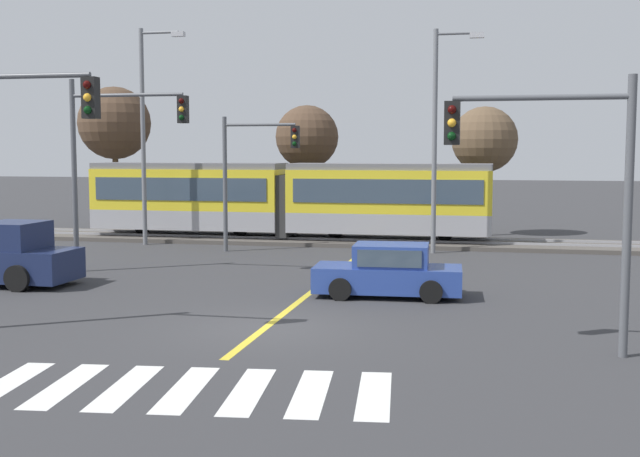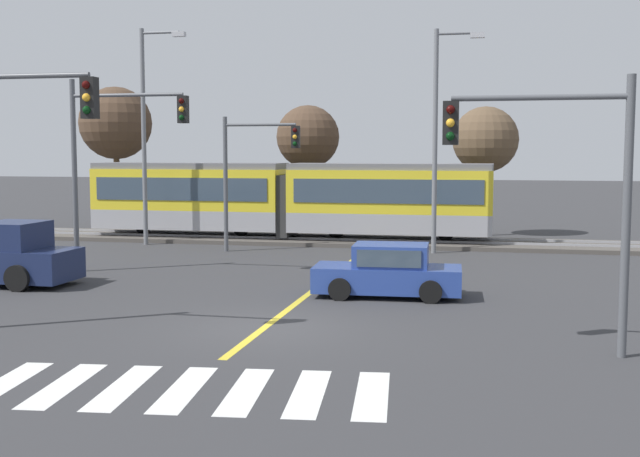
{
  "view_description": "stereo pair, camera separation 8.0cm",
  "coord_description": "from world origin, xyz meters",
  "px_view_note": "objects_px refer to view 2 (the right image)",
  "views": [
    {
      "loc": [
        5.19,
        -17.91,
        4.17
      ],
      "look_at": [
        -0.39,
        8.01,
        1.6
      ],
      "focal_mm": 45.0,
      "sensor_mm": 36.0,
      "label": 1
    },
    {
      "loc": [
        5.26,
        -17.89,
        4.17
      ],
      "look_at": [
        -0.39,
        8.01,
        1.6
      ],
      "focal_mm": 45.0,
      "sensor_mm": 36.0,
      "label": 2
    }
  ],
  "objects_px": {
    "sedan_crossing": "(388,272)",
    "traffic_light_mid_left": "(111,147)",
    "bare_tree_far_west": "(116,124)",
    "traffic_light_far_left": "(251,162)",
    "traffic_light_near_right": "(560,171)",
    "street_lamp_centre": "(439,129)",
    "bare_tree_west": "(308,137)",
    "street_lamp_west": "(147,125)",
    "light_rail_tram": "(288,197)",
    "bare_tree_east": "(485,140)"
  },
  "relations": [
    {
      "from": "sedan_crossing",
      "to": "bare_tree_west",
      "type": "distance_m",
      "value": 19.68
    },
    {
      "from": "light_rail_tram",
      "to": "street_lamp_centre",
      "type": "bearing_deg",
      "value": -22.14
    },
    {
      "from": "bare_tree_west",
      "to": "bare_tree_east",
      "type": "relative_size",
      "value": 1.03
    },
    {
      "from": "sedan_crossing",
      "to": "bare_tree_west",
      "type": "relative_size",
      "value": 0.66
    },
    {
      "from": "light_rail_tram",
      "to": "bare_tree_far_west",
      "type": "xyz_separation_m",
      "value": [
        -10.89,
        4.78,
        3.6
      ]
    },
    {
      "from": "light_rail_tram",
      "to": "street_lamp_centre",
      "type": "relative_size",
      "value": 2.05
    },
    {
      "from": "street_lamp_centre",
      "to": "bare_tree_east",
      "type": "xyz_separation_m",
      "value": [
        1.74,
        7.35,
        -0.37
      ]
    },
    {
      "from": "traffic_light_near_right",
      "to": "sedan_crossing",
      "type": "bearing_deg",
      "value": 126.26
    },
    {
      "from": "traffic_light_mid_left",
      "to": "street_lamp_centre",
      "type": "xyz_separation_m",
      "value": [
        10.5,
        7.7,
        0.75
      ]
    },
    {
      "from": "light_rail_tram",
      "to": "street_lamp_west",
      "type": "distance_m",
      "value": 7.07
    },
    {
      "from": "traffic_light_far_left",
      "to": "street_lamp_west",
      "type": "distance_m",
      "value": 5.68
    },
    {
      "from": "traffic_light_far_left",
      "to": "street_lamp_centre",
      "type": "height_order",
      "value": "street_lamp_centre"
    },
    {
      "from": "street_lamp_west",
      "to": "bare_tree_far_west",
      "type": "height_order",
      "value": "street_lamp_west"
    },
    {
      "from": "sedan_crossing",
      "to": "traffic_light_far_left",
      "type": "relative_size",
      "value": 0.77
    },
    {
      "from": "traffic_light_near_right",
      "to": "street_lamp_centre",
      "type": "relative_size",
      "value": 0.63
    },
    {
      "from": "bare_tree_west",
      "to": "street_lamp_west",
      "type": "bearing_deg",
      "value": -125.77
    },
    {
      "from": "traffic_light_near_right",
      "to": "bare_tree_east",
      "type": "distance_m",
      "value": 23.37
    },
    {
      "from": "light_rail_tram",
      "to": "bare_tree_west",
      "type": "distance_m",
      "value": 5.77
    },
    {
      "from": "light_rail_tram",
      "to": "street_lamp_west",
      "type": "bearing_deg",
      "value": -155.62
    },
    {
      "from": "traffic_light_far_left",
      "to": "bare_tree_far_west",
      "type": "bearing_deg",
      "value": 139.57
    },
    {
      "from": "traffic_light_near_right",
      "to": "street_lamp_centre",
      "type": "bearing_deg",
      "value": 102.45
    },
    {
      "from": "traffic_light_far_left",
      "to": "bare_tree_far_west",
      "type": "relative_size",
      "value": 0.73
    },
    {
      "from": "traffic_light_mid_left",
      "to": "bare_tree_west",
      "type": "height_order",
      "value": "traffic_light_mid_left"
    },
    {
      "from": "light_rail_tram",
      "to": "bare_tree_west",
      "type": "height_order",
      "value": "bare_tree_west"
    },
    {
      "from": "light_rail_tram",
      "to": "traffic_light_near_right",
      "type": "bearing_deg",
      "value": -60.62
    },
    {
      "from": "street_lamp_centre",
      "to": "bare_tree_west",
      "type": "xyz_separation_m",
      "value": [
        -7.3,
        7.91,
        -0.21
      ]
    },
    {
      "from": "traffic_light_mid_left",
      "to": "bare_tree_far_west",
      "type": "distance_m",
      "value": 17.12
    },
    {
      "from": "traffic_light_far_left",
      "to": "traffic_light_near_right",
      "type": "distance_m",
      "value": 18.41
    },
    {
      "from": "street_lamp_west",
      "to": "bare_tree_far_west",
      "type": "relative_size",
      "value": 1.24
    },
    {
      "from": "light_rail_tram",
      "to": "sedan_crossing",
      "type": "distance_m",
      "value": 14.58
    },
    {
      "from": "traffic_light_far_left",
      "to": "bare_tree_far_west",
      "type": "xyz_separation_m",
      "value": [
        -10.42,
        8.87,
        1.94
      ]
    },
    {
      "from": "traffic_light_mid_left",
      "to": "bare_tree_west",
      "type": "bearing_deg",
      "value": 78.39
    },
    {
      "from": "traffic_light_far_left",
      "to": "traffic_light_mid_left",
      "type": "distance_m",
      "value": 7.15
    },
    {
      "from": "sedan_crossing",
      "to": "traffic_light_far_left",
      "type": "bearing_deg",
      "value": 127.39
    },
    {
      "from": "light_rail_tram",
      "to": "bare_tree_east",
      "type": "distance_m",
      "value": 10.24
    },
    {
      "from": "traffic_light_near_right",
      "to": "bare_tree_far_west",
      "type": "distance_m",
      "value": 31.96
    },
    {
      "from": "traffic_light_mid_left",
      "to": "bare_tree_west",
      "type": "relative_size",
      "value": 1.01
    },
    {
      "from": "traffic_light_near_right",
      "to": "bare_tree_west",
      "type": "xyz_separation_m",
      "value": [
        -10.81,
        23.84,
        1.1
      ]
    },
    {
      "from": "traffic_light_far_left",
      "to": "bare_tree_west",
      "type": "relative_size",
      "value": 0.85
    },
    {
      "from": "bare_tree_east",
      "to": "bare_tree_far_west",
      "type": "bearing_deg",
      "value": 179.11
    },
    {
      "from": "traffic_light_mid_left",
      "to": "bare_tree_east",
      "type": "distance_m",
      "value": 19.4
    },
    {
      "from": "street_lamp_centre",
      "to": "traffic_light_mid_left",
      "type": "bearing_deg",
      "value": -143.76
    },
    {
      "from": "traffic_light_near_right",
      "to": "bare_tree_far_west",
      "type": "height_order",
      "value": "bare_tree_far_west"
    },
    {
      "from": "bare_tree_far_west",
      "to": "traffic_light_near_right",
      "type": "bearing_deg",
      "value": -47.67
    },
    {
      "from": "traffic_light_mid_left",
      "to": "bare_tree_far_west",
      "type": "bearing_deg",
      "value": 115.93
    },
    {
      "from": "sedan_crossing",
      "to": "traffic_light_mid_left",
      "type": "xyz_separation_m",
      "value": [
        -9.79,
        2.47,
        3.62
      ]
    },
    {
      "from": "street_lamp_centre",
      "to": "bare_tree_west",
      "type": "height_order",
      "value": "street_lamp_centre"
    },
    {
      "from": "light_rail_tram",
      "to": "street_lamp_west",
      "type": "relative_size",
      "value": 1.95
    },
    {
      "from": "sedan_crossing",
      "to": "street_lamp_west",
      "type": "height_order",
      "value": "street_lamp_west"
    },
    {
      "from": "sedan_crossing",
      "to": "traffic_light_mid_left",
      "type": "height_order",
      "value": "traffic_light_mid_left"
    }
  ]
}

